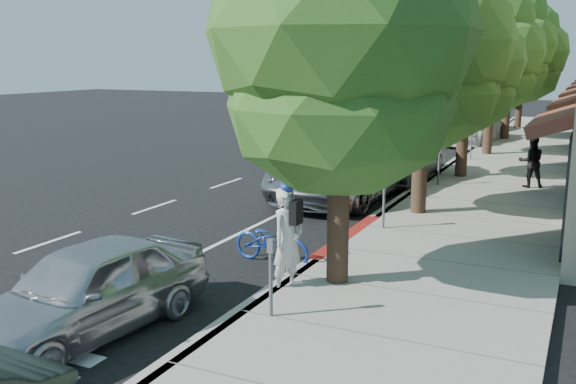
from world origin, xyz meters
The scene contains 18 objects.
ground centered at (0.00, 0.00, 0.00)m, with size 120.00×120.00×0.00m, color black.
sidewalk centered at (2.30, 8.00, 0.07)m, with size 4.60×56.00×0.15m, color gray.
curb centered at (0.00, 8.00, 0.07)m, with size 0.30×56.00×0.15m, color #9E998E.
curb_red_segment centered at (0.00, 1.00, 0.07)m, with size 0.32×4.00×0.15m, color maroon.
street_tree_0 centered at (0.90, -2.00, 4.49)m, with size 4.73×4.73×7.36m.
street_tree_1 centered at (0.90, 4.00, 4.47)m, with size 4.59×4.59×7.29m.
street_tree_2 centered at (0.90, 10.00, 4.01)m, with size 3.97×3.97×6.50m.
street_tree_3 centered at (0.90, 16.00, 4.39)m, with size 4.36×4.36×7.12m.
street_tree_4 centered at (0.90, 22.00, 4.81)m, with size 4.53×4.53×7.72m.
street_tree_5 centered at (0.90, 28.00, 4.49)m, with size 5.31×5.31×7.53m.
cyclist centered at (0.18, -2.61, 0.97)m, with size 0.71×0.46×1.94m, color silver.
bicycle centered at (-0.86, -1.17, 0.46)m, with size 0.62×1.77×0.93m, color #16389D.
silver_suv centered at (-1.75, 5.50, 0.89)m, with size 2.95×6.40×1.78m, color #9F9EA3.
dark_sedan centered at (-0.87, 9.00, 0.82)m, with size 1.74×5.00×1.65m, color black.
white_pickup centered at (-0.50, 20.30, 0.77)m, with size 2.16×5.31×1.54m, color white.
dark_suv_far centered at (-1.34, 25.07, 0.91)m, with size 2.16×5.36×1.83m, color black.
near_car_a centered at (-1.82, -5.50, 0.72)m, with size 1.70×4.22×1.44m, color #B6B6BB.
pedestrian centered at (3.27, 8.89, 0.97)m, with size 0.80×0.62×1.64m, color black.
Camera 1 is at (4.88, -12.51, 4.13)m, focal length 40.00 mm.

